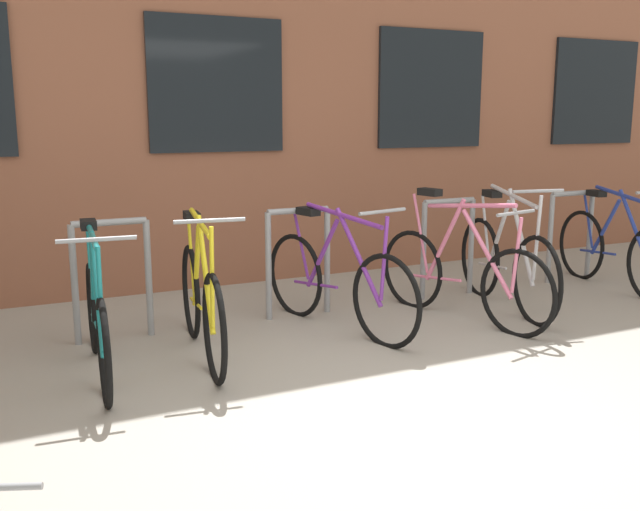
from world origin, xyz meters
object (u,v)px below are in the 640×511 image
object	(u,v)px
bicycle_teal	(97,319)
bicycle_yellow	(201,301)
bicycle_silver	(506,263)
bicycle_purple	(337,281)
bicycle_blue	(615,250)
bicycle_pink	(461,274)

from	to	relation	value
bicycle_teal	bicycle_yellow	xyz separation A→B (m)	(0.70, 0.05, 0.02)
bicycle_teal	bicycle_silver	distance (m)	3.43
bicycle_purple	bicycle_teal	world-z (taller)	bicycle_purple
bicycle_blue	bicycle_silver	xyz separation A→B (m)	(-1.41, -0.09, 0.01)
bicycle_purple	bicycle_teal	distance (m)	1.85
bicycle_blue	bicycle_silver	world-z (taller)	bicycle_silver
bicycle_blue	bicycle_teal	bearing A→B (deg)	-177.51
bicycle_teal	bicycle_silver	xyz separation A→B (m)	(3.43, 0.12, 0.03)
bicycle_purple	bicycle_pink	world-z (taller)	bicycle_pink
bicycle_blue	bicycle_teal	size ratio (longest dim) A/B	1.04
bicycle_yellow	bicycle_pink	distance (m)	2.15
bicycle_teal	bicycle_pink	distance (m)	2.86
bicycle_purple	bicycle_yellow	xyz separation A→B (m)	(-1.13, -0.15, 0.01)
bicycle_blue	bicycle_pink	bearing A→B (deg)	-173.83
bicycle_silver	bicycle_pink	distance (m)	0.59
bicycle_blue	bicycle_pink	xyz separation A→B (m)	(-1.98, -0.21, -0.00)
bicycle_yellow	bicycle_pink	bearing A→B (deg)	-1.51
bicycle_purple	bicycle_silver	xyz separation A→B (m)	(1.59, -0.09, 0.02)
bicycle_purple	bicycle_yellow	world-z (taller)	bicycle_yellow
bicycle_blue	bicycle_pink	distance (m)	1.99
bicycle_teal	bicycle_silver	world-z (taller)	bicycle_silver
bicycle_pink	bicycle_blue	bearing A→B (deg)	6.17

